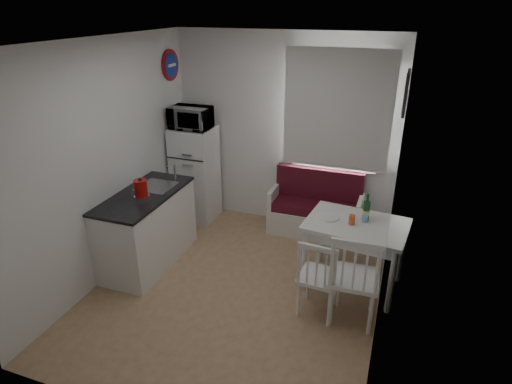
# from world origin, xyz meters

# --- Properties ---
(floor) EXTENTS (3.00, 3.50, 0.02)m
(floor) POSITION_xyz_m (0.00, 0.00, 0.00)
(floor) COLOR #977950
(floor) RESTS_ON ground
(ceiling) EXTENTS (3.00, 3.50, 0.02)m
(ceiling) POSITION_xyz_m (0.00, 0.00, 2.60)
(ceiling) COLOR white
(ceiling) RESTS_ON wall_back
(wall_back) EXTENTS (3.00, 0.02, 2.60)m
(wall_back) POSITION_xyz_m (0.00, 1.75, 1.30)
(wall_back) COLOR white
(wall_back) RESTS_ON floor
(wall_front) EXTENTS (3.00, 0.02, 2.60)m
(wall_front) POSITION_xyz_m (0.00, -1.75, 1.30)
(wall_front) COLOR white
(wall_front) RESTS_ON floor
(wall_left) EXTENTS (0.02, 3.50, 2.60)m
(wall_left) POSITION_xyz_m (-1.50, 0.00, 1.30)
(wall_left) COLOR white
(wall_left) RESTS_ON floor
(wall_right) EXTENTS (0.02, 3.50, 2.60)m
(wall_right) POSITION_xyz_m (1.50, 0.00, 1.30)
(wall_right) COLOR white
(wall_right) RESTS_ON floor
(window) EXTENTS (1.22, 0.06, 1.47)m
(window) POSITION_xyz_m (0.70, 1.72, 1.62)
(window) COLOR white
(window) RESTS_ON wall_back
(curtain) EXTENTS (1.35, 0.02, 1.50)m
(curtain) POSITION_xyz_m (0.70, 1.65, 1.68)
(curtain) COLOR white
(curtain) RESTS_ON wall_back
(kitchen_counter) EXTENTS (0.62, 1.32, 1.16)m
(kitchen_counter) POSITION_xyz_m (-1.20, 0.16, 0.46)
(kitchen_counter) COLOR white
(kitchen_counter) RESTS_ON floor
(wall_sign) EXTENTS (0.03, 0.40, 0.40)m
(wall_sign) POSITION_xyz_m (-1.47, 1.45, 2.15)
(wall_sign) COLOR navy
(wall_sign) RESTS_ON wall_left
(picture_frame) EXTENTS (0.04, 0.52, 0.42)m
(picture_frame) POSITION_xyz_m (1.48, 1.10, 2.05)
(picture_frame) COLOR black
(picture_frame) RESTS_ON wall_right
(bench) EXTENTS (1.23, 0.47, 0.88)m
(bench) POSITION_xyz_m (0.54, 1.51, 0.29)
(bench) COLOR white
(bench) RESTS_ON floor
(dining_table) EXTENTS (1.11, 0.84, 0.78)m
(dining_table) POSITION_xyz_m (1.18, 0.49, 0.69)
(dining_table) COLOR white
(dining_table) RESTS_ON floor
(chair_left) EXTENTS (0.43, 0.42, 0.46)m
(chair_left) POSITION_xyz_m (0.93, -0.17, 0.54)
(chair_left) COLOR white
(chair_left) RESTS_ON floor
(chair_right) EXTENTS (0.49, 0.47, 0.54)m
(chair_right) POSITION_xyz_m (1.25, -0.18, 0.62)
(chair_right) COLOR white
(chair_right) RESTS_ON floor
(fridge) EXTENTS (0.54, 0.54, 1.35)m
(fridge) POSITION_xyz_m (-1.18, 1.40, 0.68)
(fridge) COLOR white
(fridge) RESTS_ON floor
(microwave) EXTENTS (0.53, 0.36, 0.29)m
(microwave) POSITION_xyz_m (-1.18, 1.35, 1.50)
(microwave) COLOR white
(microwave) RESTS_ON fridge
(kettle) EXTENTS (0.18, 0.18, 0.23)m
(kettle) POSITION_xyz_m (-1.15, 0.05, 1.02)
(kettle) COLOR #A40F0D
(kettle) RESTS_ON kitchen_counter
(wine_bottle) EXTENTS (0.08, 0.08, 0.30)m
(wine_bottle) POSITION_xyz_m (1.25, 0.59, 0.93)
(wine_bottle) COLOR #16451E
(wine_bottle) RESTS_ON dining_table
(drinking_glass_orange) EXTENTS (0.06, 0.06, 0.11)m
(drinking_glass_orange) POSITION_xyz_m (1.13, 0.44, 0.83)
(drinking_glass_orange) COLOR orange
(drinking_glass_orange) RESTS_ON dining_table
(drinking_glass_blue) EXTENTS (0.06, 0.06, 0.10)m
(drinking_glass_blue) POSITION_xyz_m (1.25, 0.54, 0.83)
(drinking_glass_blue) COLOR #86C0E4
(drinking_glass_blue) RESTS_ON dining_table
(plate) EXTENTS (0.22, 0.22, 0.02)m
(plate) POSITION_xyz_m (0.88, 0.51, 0.79)
(plate) COLOR white
(plate) RESTS_ON dining_table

